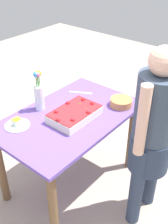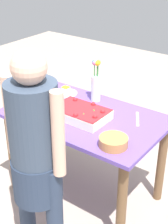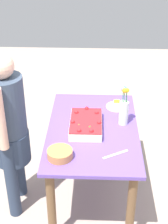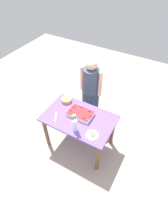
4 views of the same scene
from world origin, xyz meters
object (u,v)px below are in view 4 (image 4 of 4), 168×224
at_px(cake_knife, 56,117).
at_px(person_standing, 91,89).
at_px(serving_plate_with_slice, 92,135).
at_px(flower_vase, 75,124).
at_px(sheet_cake, 81,114).
at_px(fruit_bowl, 66,100).

height_order(cake_knife, person_standing, person_standing).
xyz_separation_m(serving_plate_with_slice, flower_vase, (-0.29, -0.04, 0.13)).
height_order(sheet_cake, serving_plate_with_slice, sheet_cake).
distance_m(cake_knife, flower_vase, 0.47).
relative_size(cake_knife, flower_vase, 0.63).
bearing_deg(serving_plate_with_slice, cake_knife, 176.96).
bearing_deg(fruit_bowl, serving_plate_with_slice, -30.54).
height_order(serving_plate_with_slice, person_standing, person_standing).
bearing_deg(flower_vase, fruit_bowl, 134.36).
distance_m(serving_plate_with_slice, person_standing, 1.04).
bearing_deg(cake_knife, flower_vase, 49.92).
distance_m(fruit_bowl, person_standing, 0.53).
height_order(cake_knife, fruit_bowl, fruit_bowl).
height_order(flower_vase, person_standing, person_standing).
bearing_deg(sheet_cake, serving_plate_with_slice, -36.99).
xyz_separation_m(flower_vase, person_standing, (-0.22, 0.95, -0.06)).
bearing_deg(person_standing, fruit_bowl, -31.64).
relative_size(cake_knife, fruit_bowl, 1.13).
bearing_deg(cake_knife, person_standing, 136.06).
bearing_deg(sheet_cake, cake_knife, -146.50).
bearing_deg(serving_plate_with_slice, sheet_cake, 143.01).
bearing_deg(cake_knife, sheet_cake, 94.00).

